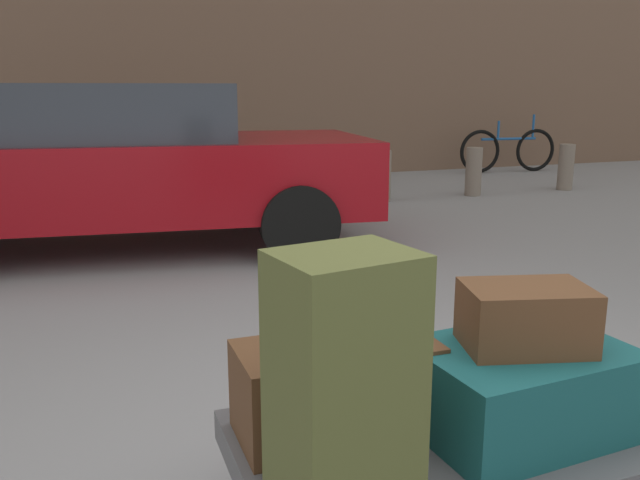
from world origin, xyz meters
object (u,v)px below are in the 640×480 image
at_px(duffel_bag_brown_rear_right, 336,388).
at_px(parked_car, 112,163).
at_px(bollard_kerb_mid, 474,172).
at_px(bicycle_leaning, 508,150).
at_px(duffel_bag_brown_topmost_pile, 526,317).
at_px(bollard_kerb_far, 566,167).
at_px(luggage_cart, 451,451).
at_px(bollard_kerb_near, 383,176).
at_px(suitcase_teal_stacked_top, 520,389).
at_px(suitcase_olive_rear_left, 344,385).

distance_m(duffel_bag_brown_rear_right, parked_car, 4.23).
bearing_deg(bollard_kerb_mid, bicycle_leaning, 45.39).
distance_m(duffel_bag_brown_topmost_pile, bicycle_leaning, 9.63).
height_order(duffel_bag_brown_rear_right, parked_car, parked_car).
height_order(duffel_bag_brown_rear_right, bollard_kerb_far, bollard_kerb_far).
height_order(luggage_cart, bollard_kerb_near, bollard_kerb_near).
height_order(luggage_cart, parked_car, parked_car).
bearing_deg(luggage_cart, bicycle_leaning, 53.39).
relative_size(duffel_bag_brown_rear_right, duffel_bag_brown_topmost_pile, 1.65).
relative_size(luggage_cart, bollard_kerb_mid, 2.11).
relative_size(suitcase_teal_stacked_top, bollard_kerb_near, 1.00).
height_order(luggage_cart, bollard_kerb_far, bollard_kerb_far).
bearing_deg(duffel_bag_brown_rear_right, bollard_kerb_far, 45.22).
bearing_deg(suitcase_teal_stacked_top, parked_car, 98.46).
relative_size(suitcase_olive_rear_left, bollard_kerb_far, 1.05).
height_order(suitcase_teal_stacked_top, bollard_kerb_far, bollard_kerb_far).
distance_m(suitcase_teal_stacked_top, bollard_kerb_far, 7.79).
bearing_deg(duffel_bag_brown_topmost_pile, bollard_kerb_mid, 73.27).
bearing_deg(luggage_cart, duffel_bag_brown_topmost_pile, -16.31).
bearing_deg(parked_car, duffel_bag_brown_topmost_pile, -77.45).
xyz_separation_m(duffel_bag_brown_rear_right, bicycle_leaning, (6.12, 7.66, -0.11)).
xyz_separation_m(duffel_bag_brown_rear_right, bollard_kerb_far, (5.66, 5.68, -0.16)).
bearing_deg(suitcase_teal_stacked_top, bicycle_leaning, 50.46).
bearing_deg(bollard_kerb_near, luggage_cart, -113.36).
bearing_deg(duffel_bag_brown_topmost_pile, suitcase_olive_rear_left, -150.17).
xyz_separation_m(suitcase_teal_stacked_top, bollard_kerb_far, (5.13, 5.87, -0.16)).
xyz_separation_m(bicycle_leaning, bollard_kerb_far, (-0.46, -1.98, -0.06)).
bearing_deg(bollard_kerb_near, bollard_kerb_far, 0.00).
distance_m(duffel_bag_brown_rear_right, bollard_kerb_near, 6.35).
bearing_deg(duffel_bag_brown_topmost_pile, luggage_cart, 178.72).
relative_size(suitcase_teal_stacked_top, bollard_kerb_far, 1.00).
height_order(suitcase_teal_stacked_top, bicycle_leaning, bicycle_leaning).
bearing_deg(suitcase_teal_stacked_top, luggage_cart, 159.60).
distance_m(suitcase_olive_rear_left, bollard_kerb_near, 6.74).
distance_m(luggage_cart, bollard_kerb_near, 6.33).
bearing_deg(bicycle_leaning, parked_car, -152.21).
height_order(luggage_cart, bollard_kerb_mid, bollard_kerb_mid).
distance_m(duffel_bag_brown_topmost_pile, parked_car, 4.49).
relative_size(duffel_bag_brown_rear_right, suitcase_olive_rear_left, 0.91).
bearing_deg(suitcase_teal_stacked_top, suitcase_olive_rear_left, -169.30).
xyz_separation_m(suitcase_teal_stacked_top, bicycle_leaning, (5.58, 7.84, -0.10)).
relative_size(parked_car, bollard_kerb_far, 7.07).
distance_m(suitcase_teal_stacked_top, suitcase_olive_rear_left, 0.71).
bearing_deg(duffel_bag_brown_topmost_pile, bicycle_leaning, 69.59).
distance_m(suitcase_olive_rear_left, duffel_bag_brown_topmost_pile, 0.68).
distance_m(bicycle_leaning, bollard_kerb_far, 2.03).
relative_size(suitcase_teal_stacked_top, duffel_bag_brown_topmost_pile, 1.72).
bearing_deg(luggage_cart, suitcase_olive_rear_left, -153.07).
bearing_deg(duffel_bag_brown_topmost_pile, bollard_kerb_far, 63.88).
relative_size(parked_car, bollard_kerb_near, 7.07).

